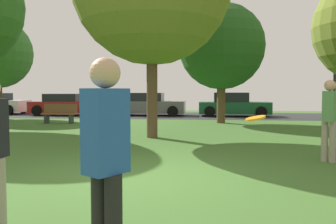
# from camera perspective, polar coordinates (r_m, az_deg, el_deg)

# --- Properties ---
(ground_plane) EXTENTS (44.00, 44.00, 0.00)m
(ground_plane) POSITION_cam_1_polar(r_m,az_deg,el_deg) (6.30, -6.05, -10.56)
(ground_plane) COLOR #3D6628
(road_strip) EXTENTS (44.00, 6.40, 0.01)m
(road_strip) POSITION_cam_1_polar(r_m,az_deg,el_deg) (22.07, 2.90, -0.56)
(road_strip) COLOR #28282B
(road_strip) RESTS_ON ground_plane
(oak_tree_right) EXTENTS (4.07, 4.07, 5.67)m
(oak_tree_right) POSITION_cam_1_polar(r_m,az_deg,el_deg) (17.19, 8.61, 10.36)
(oak_tree_right) COLOR brown
(oak_tree_right) RESTS_ON ground_plane
(person_thrower) EXTENTS (0.36, 0.39, 1.76)m
(person_thrower) POSITION_cam_1_polar(r_m,az_deg,el_deg) (8.29, 24.51, -0.66)
(person_thrower) COLOR gray
(person_thrower) RESTS_ON ground_plane
(person_catcher) EXTENTS (0.36, 0.39, 1.78)m
(person_catcher) POSITION_cam_1_polar(r_m,az_deg,el_deg) (2.81, -9.95, -7.43)
(person_catcher) COLOR black
(person_catcher) RESTS_ON ground_plane
(frisbee_disc) EXTENTS (0.33, 0.33, 0.08)m
(frisbee_disc) POSITION_cam_1_polar(r_m,az_deg,el_deg) (4.92, 13.90, -0.96)
(frisbee_disc) COLOR orange
(parked_car_red) EXTENTS (4.46, 2.03, 1.35)m
(parked_car_red) POSITION_cam_1_polar(r_m,az_deg,el_deg) (23.42, -16.02, 1.06)
(parked_car_red) COLOR #B21E1E
(parked_car_red) RESTS_ON ground_plane
(parked_car_grey) EXTENTS (4.45, 1.97, 1.41)m
(parked_car_grey) POSITION_cam_1_polar(r_m,az_deg,el_deg) (22.25, -3.14, 1.14)
(parked_car_grey) COLOR slate
(parked_car_grey) RESTS_ON ground_plane
(parked_car_green) EXTENTS (4.24, 2.03, 1.43)m
(parked_car_green) POSITION_cam_1_polar(r_m,az_deg,el_deg) (21.90, 10.47, 1.06)
(parked_car_green) COLOR #195633
(parked_car_green) RESTS_ON ground_plane
(park_bench) EXTENTS (1.60, 0.45, 0.90)m
(park_bench) POSITION_cam_1_polar(r_m,az_deg,el_deg) (17.48, -17.07, -0.23)
(park_bench) COLOR brown
(park_bench) RESTS_ON ground_plane
(street_lamp_post) EXTENTS (0.14, 0.14, 4.50)m
(street_lamp_post) POSITION_cam_1_polar(r_m,az_deg,el_deg) (19.21, 25.25, 5.24)
(street_lamp_post) COLOR #2D2D33
(street_lamp_post) RESTS_ON ground_plane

